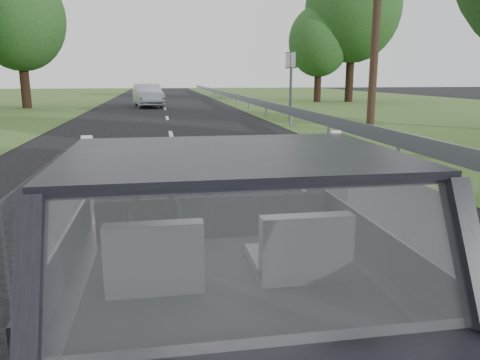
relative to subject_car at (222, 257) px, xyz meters
name	(u,v)px	position (x,y,z in m)	size (l,w,h in m)	color
subject_car	(222,257)	(0.00, 0.00, 0.00)	(1.80, 4.00, 1.45)	black
dashboard	(211,209)	(0.00, 0.62, 0.12)	(1.58, 0.45, 0.30)	black
driver_seat	(155,255)	(-0.40, -0.29, 0.16)	(0.50, 0.72, 0.42)	black
passenger_seat	(300,246)	(0.40, -0.29, 0.16)	(0.50, 0.72, 0.42)	black
steering_wheel	(155,214)	(-0.40, 0.33, 0.20)	(0.36, 0.36, 0.04)	black
cat	(227,176)	(0.12, 0.65, 0.36)	(0.60, 0.19, 0.27)	gray
guardrail	(326,120)	(4.30, 10.00, -0.15)	(0.05, 90.00, 0.32)	gray
other_car	(148,95)	(-0.95, 25.99, -0.05)	(1.62, 4.10, 1.35)	#999FAD
highway_sign	(291,86)	(5.06, 16.37, 0.66)	(0.11, 1.11, 2.77)	#0F5419
utility_pole	(377,6)	(6.47, 11.73, 3.22)	(0.26, 0.26, 7.88)	black
tree_2	(319,56)	(10.71, 29.36, 2.45)	(4.20, 4.20, 6.36)	#223C1A
tree_3	(352,29)	(13.00, 29.23, 4.21)	(6.51, 6.51, 9.86)	#223C1A
tree_6	(21,39)	(-7.76, 26.00, 3.06)	(4.99, 4.99, 7.56)	#223C1A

